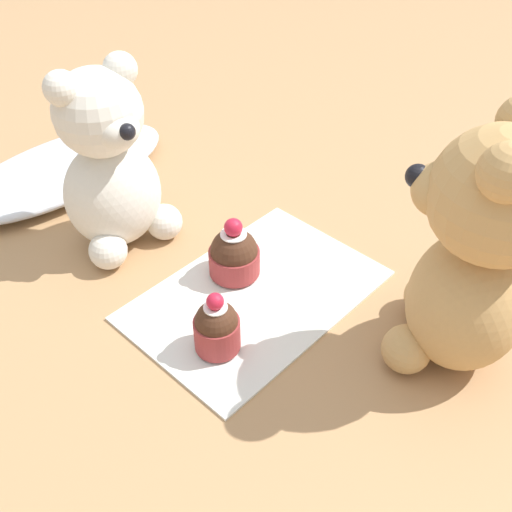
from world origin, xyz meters
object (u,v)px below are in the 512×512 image
Objects in this scene: teddy_bear_cream at (110,167)px; teddy_bear_tan at (477,254)px; cupcake_near_cream_bear at (234,254)px; cupcake_near_tan_bear at (217,327)px.

teddy_bear_tan is at bearing -68.92° from teddy_bear_cream.
cupcake_near_cream_bear is 1.05× the size of cupcake_near_tan_bear.
teddy_bear_tan is 0.25m from cupcake_near_cream_bear.
teddy_bear_cream is 3.06× the size of cupcake_near_cream_bear.
cupcake_near_cream_bear is (0.05, -0.14, -0.07)m from teddy_bear_cream.
teddy_bear_cream is 0.22m from cupcake_near_tan_bear.
teddy_bear_cream is 0.38m from teddy_bear_tan.
cupcake_near_tan_bear is at bearing -143.68° from cupcake_near_cream_bear.
teddy_bear_cream reaches higher than cupcake_near_tan_bear.
teddy_bear_tan reaches higher than cupcake_near_tan_bear.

